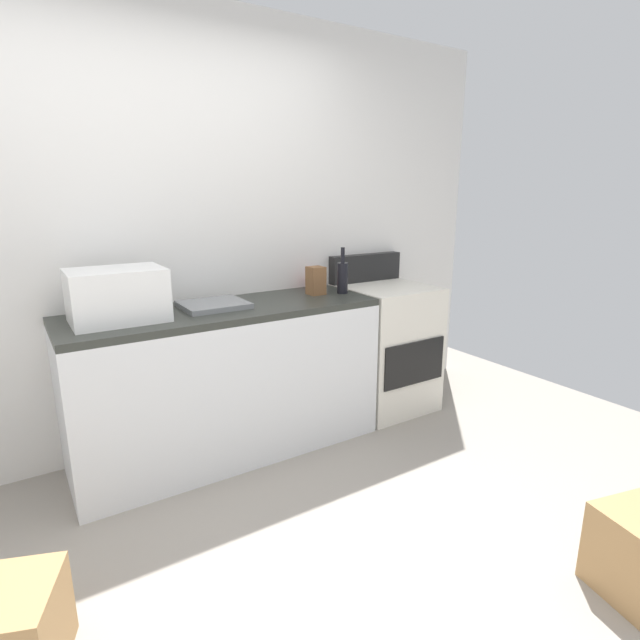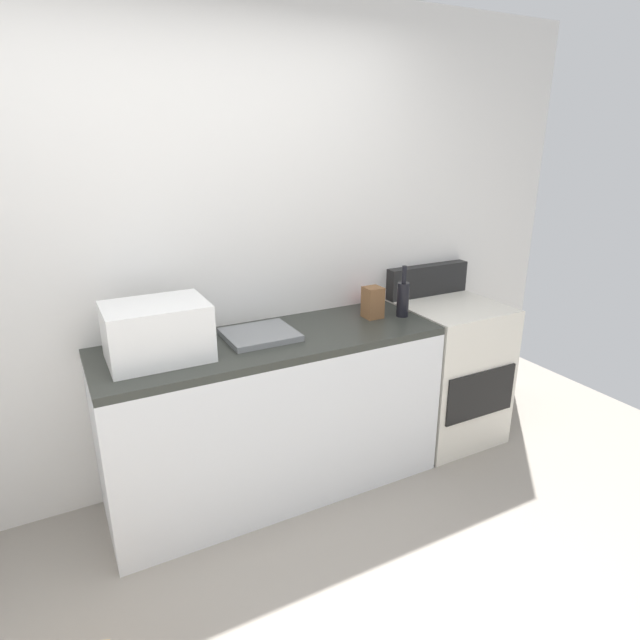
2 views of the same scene
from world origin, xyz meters
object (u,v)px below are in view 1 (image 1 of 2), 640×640
object	(u,v)px
microwave	(117,295)
wine_bottle	(342,277)
knife_block	(316,281)
coffee_mug	(312,282)
stove_oven	(385,345)

from	to	relation	value
microwave	wine_bottle	size ratio (longest dim) A/B	1.53
microwave	knife_block	distance (m)	1.22
wine_bottle	coffee_mug	bearing A→B (deg)	109.88
microwave	coffee_mug	xyz separation A→B (m)	(1.30, 0.21, -0.09)
knife_block	microwave	bearing A→B (deg)	-178.22
microwave	coffee_mug	size ratio (longest dim) A/B	4.60
microwave	knife_block	bearing A→B (deg)	1.78
stove_oven	wine_bottle	world-z (taller)	wine_bottle
microwave	stove_oven	bearing A→B (deg)	0.21
microwave	knife_block	world-z (taller)	microwave
wine_bottle	coffee_mug	size ratio (longest dim) A/B	3.00
microwave	knife_block	size ratio (longest dim) A/B	2.56
stove_oven	knife_block	world-z (taller)	stove_oven
stove_oven	coffee_mug	distance (m)	0.72
stove_oven	microwave	bearing A→B (deg)	-179.79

